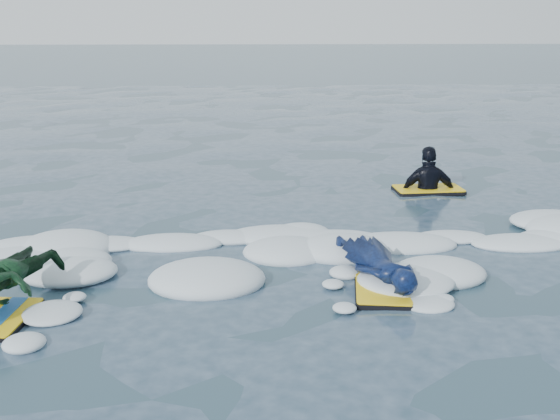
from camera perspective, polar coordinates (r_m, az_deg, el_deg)
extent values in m
plane|color=#182D3B|center=(7.12, -8.20, -6.78)|extent=(120.00, 120.00, 0.00)
cube|color=black|center=(7.16, 8.32, -6.35)|extent=(0.67, 1.06, 0.05)
cube|color=yellow|center=(7.15, 8.33, -6.10)|extent=(0.65, 1.04, 0.02)
imported|color=navy|center=(7.32, 8.02, -4.29)|extent=(0.89, 1.59, 0.36)
cube|color=black|center=(6.90, -21.65, -8.26)|extent=(0.55, 0.91, 0.04)
cube|color=yellow|center=(6.88, -21.68, -8.03)|extent=(0.53, 0.89, 0.02)
cube|color=blue|center=(6.88, -21.69, -7.95)|extent=(0.23, 0.84, 0.01)
imported|color=#0F3818|center=(6.98, -21.33, -5.77)|extent=(1.06, 1.44, 0.49)
cube|color=black|center=(11.21, 11.95, 1.57)|extent=(1.10, 0.66, 0.05)
cube|color=yellow|center=(11.20, 11.96, 1.75)|extent=(1.07, 0.64, 0.02)
imported|color=black|center=(11.23, 11.92, 1.10)|extent=(0.94, 0.41, 1.58)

